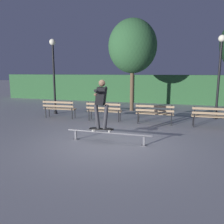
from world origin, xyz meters
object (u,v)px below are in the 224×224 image
at_px(park_bench_left_center, 104,110).
at_px(lamp_post_right, 220,66).
at_px(park_bench_leftmost, 59,107).
at_px(tree_behind_benches, 133,46).
at_px(park_bench_right_center, 155,112).
at_px(skateboarder, 101,100).
at_px(skateboard, 101,129).
at_px(grind_rail, 108,134).
at_px(lamp_post_left, 54,67).
at_px(park_bench_rightmost, 213,115).

distance_m(park_bench_left_center, lamp_post_right, 5.76).
bearing_deg(park_bench_leftmost, tree_behind_benches, 47.54).
bearing_deg(lamp_post_right, park_bench_right_center, -142.62).
bearing_deg(skateboarder, skateboard, -174.77).
distance_m(grind_rail, lamp_post_left, 6.26).
bearing_deg(lamp_post_left, skateboard, -44.84).
distance_m(skateboard, park_bench_rightmost, 4.74).
bearing_deg(park_bench_leftmost, skateboarder, -42.98).
xyz_separation_m(skateboard, tree_behind_benches, (-0.30, 6.20, 3.21)).
distance_m(skateboard, park_bench_left_center, 3.15).
xyz_separation_m(skateboarder, park_bench_left_center, (-0.93, 3.01, -0.82)).
height_order(park_bench_rightmost, lamp_post_right, lamp_post_right).
distance_m(park_bench_leftmost, park_bench_right_center, 4.59).
xyz_separation_m(tree_behind_benches, lamp_post_right, (4.38, -1.12, -1.15)).
height_order(grind_rail, lamp_post_right, lamp_post_right).
xyz_separation_m(park_bench_leftmost, park_bench_rightmost, (6.88, 0.00, 0.00)).
distance_m(park_bench_left_center, park_bench_rightmost, 4.59).
xyz_separation_m(park_bench_left_center, lamp_post_right, (5.01, 2.08, 1.94)).
relative_size(park_bench_rightmost, tree_behind_benches, 0.31).
height_order(park_bench_right_center, park_bench_rightmost, same).
bearing_deg(park_bench_right_center, tree_behind_benches, 117.48).
bearing_deg(skateboard, park_bench_leftmost, 136.99).
height_order(skateboard, park_bench_leftmost, park_bench_leftmost).
bearing_deg(park_bench_left_center, park_bench_rightmost, 0.00).
bearing_deg(park_bench_right_center, grind_rail, -110.66).
distance_m(skateboarder, park_bench_left_center, 3.25).
bearing_deg(lamp_post_right, park_bench_rightmost, -101.53).
relative_size(park_bench_leftmost, tree_behind_benches, 0.31).
relative_size(skateboard, lamp_post_left, 0.20).
bearing_deg(lamp_post_right, grind_rail, -127.15).
height_order(grind_rail, park_bench_rightmost, park_bench_rightmost).
bearing_deg(skateboarder, tree_behind_benches, 92.77).
relative_size(lamp_post_left, lamp_post_right, 1.00).
bearing_deg(lamp_post_right, skateboard, -128.78).
xyz_separation_m(grind_rail, park_bench_leftmost, (-3.45, 3.01, 0.26)).
bearing_deg(skateboarder, park_bench_right_center, 65.62).
xyz_separation_m(grind_rail, park_bench_rightmost, (3.43, 3.01, 0.26)).
height_order(park_bench_left_center, lamp_post_right, lamp_post_right).
relative_size(skateboarder, park_bench_left_center, 0.97).
distance_m(grind_rail, park_bench_left_center, 3.23).
relative_size(park_bench_leftmost, lamp_post_left, 0.41).
xyz_separation_m(grind_rail, tree_behind_benches, (-0.53, 6.20, 3.36)).
relative_size(skateboard, park_bench_leftmost, 0.49).
distance_m(skateboarder, tree_behind_benches, 6.61).
relative_size(park_bench_leftmost, park_bench_rightmost, 1.00).
bearing_deg(park_bench_leftmost, park_bench_rightmost, 0.00).
xyz_separation_m(skateboarder, lamp_post_right, (4.08, 5.08, 1.12)).
relative_size(grind_rail, skateboarder, 1.79).
distance_m(grind_rail, skateboard, 0.28).
xyz_separation_m(grind_rail, park_bench_right_center, (1.13, 3.01, 0.26)).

